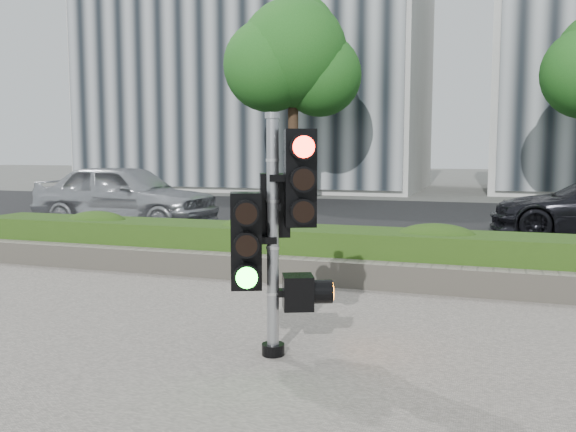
# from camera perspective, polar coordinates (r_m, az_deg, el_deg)

# --- Properties ---
(ground) EXTENTS (120.00, 120.00, 0.00)m
(ground) POSITION_cam_1_polar(r_m,az_deg,el_deg) (6.60, -1.72, -9.99)
(ground) COLOR #51514C
(ground) RESTS_ON ground
(sidewalk) EXTENTS (16.00, 11.00, 0.03)m
(sidewalk) POSITION_cam_1_polar(r_m,az_deg,el_deg) (4.48, -13.50, -17.97)
(sidewalk) COLOR #9E9389
(sidewalk) RESTS_ON ground
(road) EXTENTS (60.00, 13.00, 0.02)m
(road) POSITION_cam_1_polar(r_m,az_deg,el_deg) (16.20, 10.69, -0.46)
(road) COLOR black
(road) RESTS_ON ground
(curb) EXTENTS (60.00, 0.25, 0.12)m
(curb) POSITION_cam_1_polar(r_m,az_deg,el_deg) (9.53, 4.91, -4.63)
(curb) COLOR gray
(curb) RESTS_ON ground
(stone_wall) EXTENTS (12.00, 0.32, 0.34)m
(stone_wall) POSITION_cam_1_polar(r_m,az_deg,el_deg) (8.31, 2.86, -5.22)
(stone_wall) COLOR gray
(stone_wall) RESTS_ON sidewalk
(hedge) EXTENTS (12.00, 1.00, 0.68)m
(hedge) POSITION_cam_1_polar(r_m,az_deg,el_deg) (8.90, 4.01, -3.36)
(hedge) COLOR #4C7223
(hedge) RESTS_ON sidewalk
(building_left) EXTENTS (16.00, 9.00, 15.00)m
(building_left) POSITION_cam_1_polar(r_m,az_deg,el_deg) (31.56, -2.58, 16.43)
(building_left) COLOR #B7B7B2
(building_left) RESTS_ON ground
(tree_left) EXTENTS (4.61, 4.03, 7.34)m
(tree_left) POSITION_cam_1_polar(r_m,az_deg,el_deg) (21.82, 0.49, 14.56)
(tree_left) COLOR black
(tree_left) RESTS_ON ground
(traffic_signal) EXTENTS (0.77, 0.69, 2.13)m
(traffic_signal) POSITION_cam_1_polar(r_m,az_deg,el_deg) (5.31, -1.14, -0.65)
(traffic_signal) COLOR black
(traffic_signal) RESTS_ON sidewalk
(car_silver) EXTENTS (4.54, 1.94, 1.53)m
(car_silver) POSITION_cam_1_polar(r_m,az_deg,el_deg) (15.04, -14.98, 1.90)
(car_silver) COLOR #ACAEB3
(car_silver) RESTS_ON road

